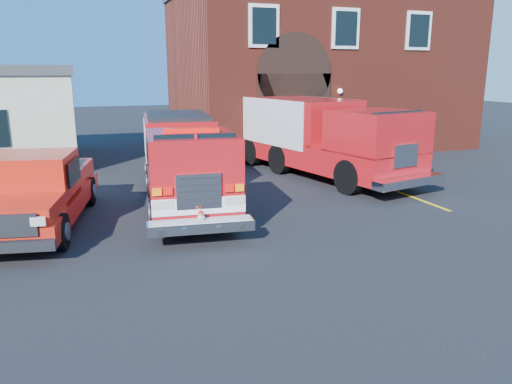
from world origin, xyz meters
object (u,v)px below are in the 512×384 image
object	(u,v)px
fire_station	(315,68)
pickup_truck	(37,192)
secondary_truck	(319,135)
fire_engine	(184,159)

from	to	relation	value
fire_station	pickup_truck	size ratio (longest dim) A/B	2.32
pickup_truck	secondary_truck	bearing A→B (deg)	19.60
fire_engine	secondary_truck	size ratio (longest dim) A/B	0.92
pickup_truck	secondary_truck	xyz separation A→B (m)	(10.28, 3.66, 0.67)
fire_engine	secondary_truck	bearing A→B (deg)	22.04
fire_station	pickup_truck	bearing A→B (deg)	-139.85
fire_engine	secondary_truck	xyz separation A→B (m)	(6.01, 2.43, 0.25)
fire_station	secondary_truck	world-z (taller)	fire_station
secondary_truck	fire_station	bearing A→B (deg)	65.19
fire_station	pickup_truck	distance (m)	18.71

